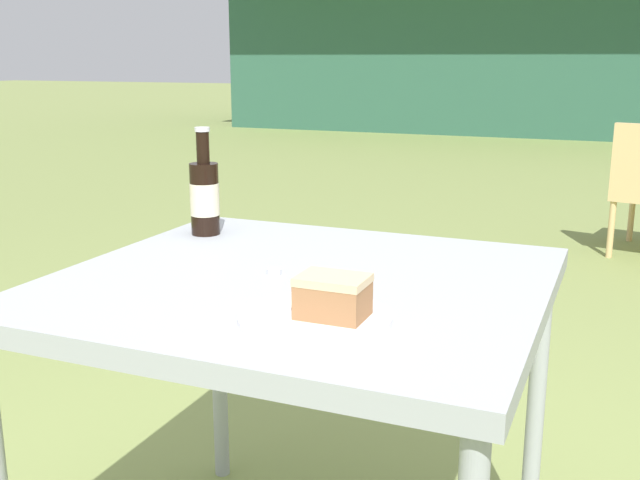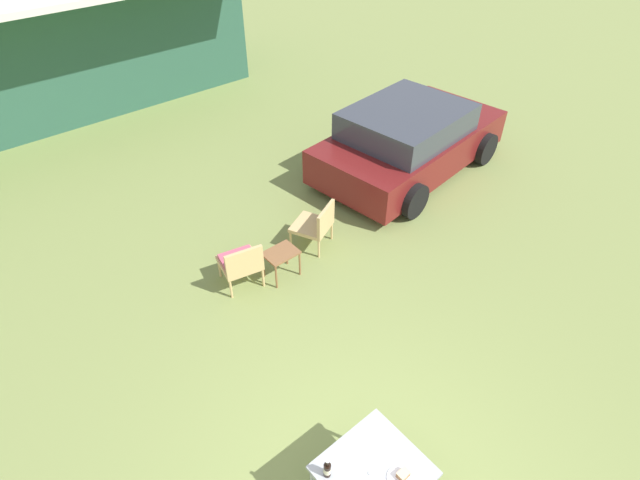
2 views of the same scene
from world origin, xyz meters
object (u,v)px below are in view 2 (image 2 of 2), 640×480
parked_car (409,140)px  wicker_chair_cushioned (241,262)px  wicker_chair_plain (316,224)px  cake_on_plate (402,477)px  cola_bottle_near (327,469)px  patio_table (374,473)px  garden_side_table (281,256)px

parked_car → wicker_chair_cushioned: parked_car is taller
wicker_chair_plain → cake_on_plate: (-2.03, -3.62, 0.32)m
parked_car → cola_bottle_near: 6.55m
patio_table → cake_on_plate: (0.14, -0.21, 0.09)m
cola_bottle_near → patio_table: bearing=-34.5°
wicker_chair_cushioned → cola_bottle_near: cola_bottle_near is taller
cola_bottle_near → garden_side_table: bearing=60.5°
garden_side_table → wicker_chair_cushioned: bearing=157.5°
wicker_chair_cushioned → cola_bottle_near: bearing=82.8°
parked_car → cake_on_plate: size_ratio=16.70×
cola_bottle_near → wicker_chair_cushioned: bearing=70.5°
wicker_chair_plain → patio_table: wicker_chair_plain is taller
parked_car → patio_table: (-4.98, -4.04, 0.02)m
garden_side_table → cola_bottle_near: size_ratio=1.92×
parked_car → garden_side_table: size_ratio=8.51×
wicker_chair_cushioned → garden_side_table: 0.59m
patio_table → cola_bottle_near: 0.46m
cake_on_plate → cola_bottle_near: 0.67m
parked_car → patio_table: 6.42m
wicker_chair_plain → patio_table: (-2.16, -3.41, 0.23)m
wicker_chair_plain → wicker_chair_cushioned: bearing=-25.6°
patio_table → parked_car: bearing=39.1°
cake_on_plate → cola_bottle_near: cola_bottle_near is taller
wicker_chair_cushioned → cake_on_plate: size_ratio=3.17×
parked_car → wicker_chair_plain: (-2.82, -0.64, -0.21)m
wicker_chair_plain → patio_table: bearing=32.7°
garden_side_table → patio_table: 3.47m
patio_table → cake_on_plate: bearing=-57.3°
parked_car → cola_bottle_near: parked_car is taller
wicker_chair_plain → garden_side_table: 0.87m
wicker_chair_plain → cola_bottle_near: cola_bottle_near is taller
parked_car → cake_on_plate: (-4.85, -4.25, 0.11)m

